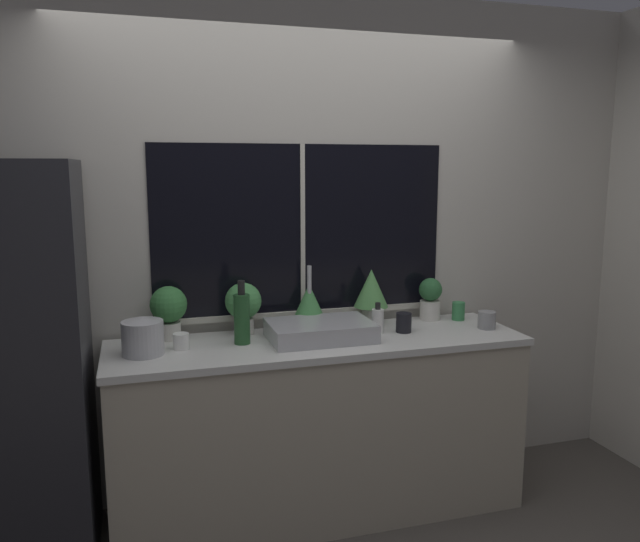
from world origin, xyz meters
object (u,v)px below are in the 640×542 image
mug_grey (487,320)px  mug_green (458,311)px  potted_plant_left (243,304)px  soap_bottle (378,320)px  potted_plant_center (309,304)px  potted_plant_right (371,291)px  kettle (143,337)px  sink (320,330)px  potted_plant_far_left (169,309)px  refrigerator (11,371)px  bottle_tall (242,318)px  mug_black (404,323)px  potted_plant_far_right (430,298)px  mug_white (181,341)px

mug_grey → mug_green: mug_green is taller
potted_plant_left → soap_bottle: (0.68, -0.18, -0.09)m
mug_green → potted_plant_left: bearing=177.4°
potted_plant_center → potted_plant_right: potted_plant_right is taller
kettle → mug_green: bearing=5.8°
potted_plant_left → potted_plant_right: bearing=0.0°
sink → potted_plant_far_left: size_ratio=1.90×
refrigerator → bottle_tall: bearing=3.7°
potted_plant_right → bottle_tall: (-0.75, -0.18, -0.05)m
refrigerator → potted_plant_far_left: 0.75m
refrigerator → mug_black: 1.88m
kettle → potted_plant_left: bearing=24.2°
kettle → soap_bottle: bearing=2.4°
potted_plant_left → kettle: 0.56m
bottle_tall → mug_grey: (1.31, -0.09, -0.08)m
potted_plant_center → mug_grey: (0.92, -0.27, -0.09)m
refrigerator → potted_plant_far_left: (0.69, 0.24, 0.18)m
soap_bottle → mug_black: bearing=-12.3°
refrigerator → potted_plant_far_right: 2.15m
potted_plant_right → kettle: potted_plant_right is taller
potted_plant_right → potted_plant_far_left: bearing=180.0°
soap_bottle → refrigerator: bearing=-177.9°
potted_plant_left → soap_bottle: potted_plant_left is taller
potted_plant_far_right → potted_plant_center: bearing=180.0°
potted_plant_center → mug_black: (0.46, -0.21, -0.09)m
potted_plant_far_right → mug_black: potted_plant_far_right is taller
potted_plant_center → potted_plant_right: bearing=0.0°
potted_plant_far_left → mug_white: 0.23m
potted_plant_center → potted_plant_right: (0.35, 0.00, 0.05)m
potted_plant_far_right → kettle: size_ratio=1.25×
potted_plant_center → mug_green: size_ratio=2.39×
potted_plant_far_left → mug_black: 1.21m
soap_bottle → mug_green: bearing=13.0°
mug_black → kettle: 1.32m
potted_plant_center → mug_white: 0.72m
potted_plant_far_left → mug_green: bearing=-2.0°
potted_plant_center → mug_grey: size_ratio=2.61×
potted_plant_far_left → kettle: potted_plant_far_left is taller
potted_plant_center → kettle: size_ratio=1.28×
potted_plant_right → kettle: (-1.22, -0.23, -0.10)m
potted_plant_right → kettle: bearing=-169.3°
potted_plant_center → mug_black: bearing=-24.5°
kettle → mug_black: bearing=0.9°
kettle → potted_plant_far_left: bearing=60.0°
potted_plant_center → potted_plant_far_right: bearing=-0.0°
potted_plant_left → potted_plant_far_right: size_ratio=1.12×
soap_bottle → kettle: 1.19m
refrigerator → sink: refrigerator is taller
mug_black → sink: bearing=-179.8°
mug_green → sink: bearing=-169.8°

